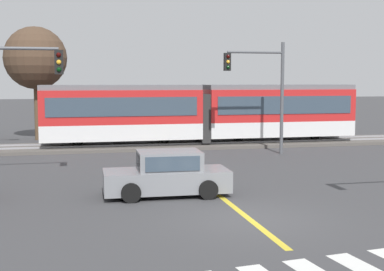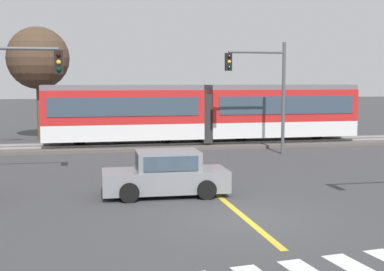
# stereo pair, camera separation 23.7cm
# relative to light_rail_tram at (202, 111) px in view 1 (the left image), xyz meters

# --- Properties ---
(ground_plane) EXTENTS (200.00, 200.00, 0.00)m
(ground_plane) POSITION_rel_light_rail_tram_xyz_m (-2.66, -16.58, -2.05)
(ground_plane) COLOR #3D3D3F
(track_bed) EXTENTS (120.00, 4.00, 0.18)m
(track_bed) POSITION_rel_light_rail_tram_xyz_m (-2.66, 0.01, -1.96)
(track_bed) COLOR #56514C
(track_bed) RESTS_ON ground
(rail_near) EXTENTS (120.00, 0.08, 0.10)m
(rail_near) POSITION_rel_light_rail_tram_xyz_m (-2.66, -0.71, -1.82)
(rail_near) COLOR #939399
(rail_near) RESTS_ON track_bed
(rail_far) EXTENTS (120.00, 0.08, 0.10)m
(rail_far) POSITION_rel_light_rail_tram_xyz_m (-2.66, 0.73, -1.82)
(rail_far) COLOR #939399
(rail_far) RESTS_ON track_bed
(light_rail_tram) EXTENTS (18.50, 2.64, 3.43)m
(light_rail_tram) POSITION_rel_light_rail_tram_xyz_m (0.00, 0.00, 0.00)
(light_rail_tram) COLOR silver
(light_rail_tram) RESTS_ON track_bed
(lane_centre_line) EXTENTS (0.20, 17.49, 0.01)m
(lane_centre_line) POSITION_rel_light_rail_tram_xyz_m (-2.66, -10.74, -2.05)
(lane_centre_line) COLOR gold
(lane_centre_line) RESTS_ON ground
(sedan_crossing) EXTENTS (4.24, 2.00, 1.52)m
(sedan_crossing) POSITION_rel_light_rail_tram_xyz_m (-4.38, -13.07, -1.35)
(sedan_crossing) COLOR gray
(sedan_crossing) RESTS_ON ground
(traffic_light_far_right) EXTENTS (3.25, 0.38, 5.84)m
(traffic_light_far_right) POSITION_rel_light_rail_tram_xyz_m (2.20, -4.27, 1.74)
(traffic_light_far_right) COLOR #515459
(traffic_light_far_right) RESTS_ON ground
(bare_tree_west) EXTENTS (4.01, 4.01, 7.31)m
(bare_tree_west) POSITION_rel_light_rail_tram_xyz_m (-9.73, 5.41, 3.23)
(bare_tree_west) COLOR brown
(bare_tree_west) RESTS_ON ground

